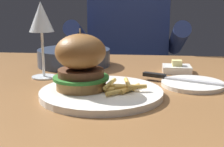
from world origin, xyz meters
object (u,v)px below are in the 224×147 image
Objects in this scene: main_plate at (101,93)px; table_knife at (173,78)px; soup_bowl at (74,56)px; diner_person at (128,81)px; butter_dish at (177,68)px; wine_glass at (41,20)px; burger_sandwich at (81,62)px; bread_plate at (193,84)px.

table_knife is (0.16, 0.13, 0.01)m from main_plate.
diner_person is (0.15, 0.50, -0.21)m from soup_bowl.
butter_dish is (0.02, 0.13, -0.00)m from table_knife.
wine_glass is at bearing 139.93° from main_plate.
burger_sandwich is 0.34m from soup_bowl.
table_knife is at bearing -3.61° from wine_glass.
burger_sandwich reaches higher than butter_dish.
bread_plate is at bearing -31.94° from soup_bowl.
diner_person is (-0.15, 0.70, -0.19)m from table_knife.
soup_bowl is 0.20× the size of diner_person.
butter_dish is 0.33m from soup_bowl.
butter_dish is (0.18, 0.26, 0.00)m from main_plate.
wine_glass is at bearing -163.87° from butter_dish.
soup_bowl is at bearing 167.87° from butter_dish.
wine_glass is (-0.13, 0.15, 0.08)m from burger_sandwich.
wine_glass is 0.22m from soup_bowl.
soup_bowl is (-0.09, 0.32, -0.05)m from burger_sandwich.
main_plate is 2.03× the size of burger_sandwich.
bread_plate is 0.05m from table_knife.
wine_glass reaches higher than burger_sandwich.
butter_dish is at bearing 16.13° from wine_glass.
soup_bowl reaches higher than table_knife.
table_knife reaches higher than main_plate.
bread_plate is 0.41m from soup_bowl.
soup_bowl is at bearing -106.51° from diner_person.
soup_bowl is (-0.35, 0.22, 0.02)m from bread_plate.
burger_sandwich is at bearing -149.28° from table_knife.
main_plate is 0.08m from burger_sandwich.
bread_plate is at bearing 27.37° from main_plate.
table_knife reaches higher than bread_plate.
table_knife is 0.16× the size of diner_person.
wine_glass is 2.50× the size of butter_dish.
butter_dish is (0.36, 0.11, -0.14)m from wine_glass.
burger_sandwich is (-0.05, 0.00, 0.07)m from main_plate.
butter_dish is 0.62m from diner_person.
wine_glass is 0.42m from bread_plate.
bread_plate is (0.26, 0.10, -0.07)m from burger_sandwich.
diner_person is (-0.20, 0.72, -0.18)m from bread_plate.
soup_bowl is (0.04, 0.17, -0.12)m from wine_glass.
diner_person is (0.06, 0.82, -0.25)m from burger_sandwich.
wine_glass is at bearing 173.91° from bread_plate.
table_knife is at bearing 30.72° from burger_sandwich.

